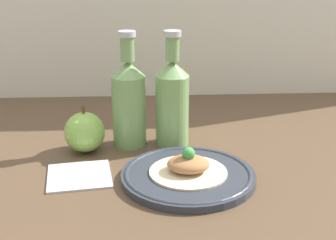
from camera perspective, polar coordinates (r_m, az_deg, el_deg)
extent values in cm
cube|color=brown|center=(94.73, -1.38, -7.21)|extent=(180.00, 110.00, 4.00)
cylinder|color=#2D333D|center=(89.80, 2.46, -6.87)|extent=(25.66, 25.66, 1.45)
torus|color=#2D333D|center=(89.58, 2.47, -6.58)|extent=(24.62, 24.62, 1.01)
cylinder|color=beige|center=(89.39, 2.47, -6.34)|extent=(14.87, 14.87, 0.40)
ellipsoid|color=#9E6B42|center=(88.69, 2.49, -5.39)|extent=(8.09, 6.88, 2.88)
sphere|color=green|center=(87.79, 2.51, -4.10)|extent=(2.46, 2.46, 2.46)
cylinder|color=#729E5B|center=(103.56, -4.76, 1.07)|extent=(7.42, 7.42, 15.85)
cone|color=#729E5B|center=(100.93, -4.91, 6.24)|extent=(7.42, 7.42, 3.34)
cylinder|color=#729E5B|center=(100.03, -4.99, 8.62)|extent=(2.97, 2.97, 5.19)
cylinder|color=#B7B7BC|center=(99.47, -5.04, 10.43)|extent=(3.71, 3.71, 1.20)
cylinder|color=#729E5B|center=(103.71, 0.51, 1.17)|extent=(7.42, 7.42, 15.85)
cone|color=#729E5B|center=(101.08, 0.53, 6.34)|extent=(7.42, 7.42, 3.34)
cylinder|color=#729E5B|center=(100.19, 0.54, 8.71)|extent=(2.97, 2.97, 5.19)
cylinder|color=#B7B7BC|center=(99.63, 0.54, 10.51)|extent=(3.71, 3.71, 1.20)
sphere|color=#84B74C|center=(102.50, -10.13, -1.48)|extent=(8.78, 8.78, 8.78)
cylinder|color=brown|center=(100.80, -10.30, 1.22)|extent=(0.70, 0.70, 1.98)
cube|color=#B7BCC6|center=(92.59, -10.76, -6.59)|extent=(13.68, 13.67, 0.80)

